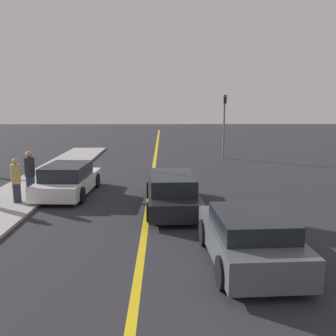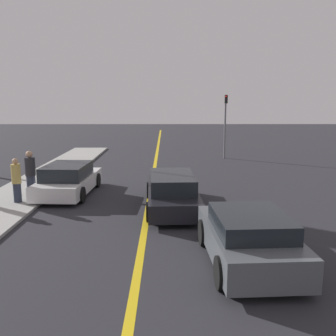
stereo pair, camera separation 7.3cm
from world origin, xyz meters
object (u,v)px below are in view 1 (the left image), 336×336
at_px(car_ahead_center, 172,192).
at_px(traffic_light, 224,120).
at_px(pedestrian_far_standing, 16,181).
at_px(pedestrian_by_sign, 30,173).
at_px(car_far_distant, 68,180).
at_px(car_near_right_lane, 249,238).

height_order(car_ahead_center, traffic_light, traffic_light).
distance_m(car_ahead_center, pedestrian_far_standing, 5.81).
relative_size(pedestrian_by_sign, traffic_light, 0.42).
distance_m(car_far_distant, pedestrian_far_standing, 2.17).
distance_m(car_far_distant, traffic_light, 12.64).
relative_size(car_near_right_lane, pedestrian_by_sign, 2.25).
relative_size(car_near_right_lane, car_ahead_center, 0.82).
bearing_deg(car_far_distant, traffic_light, 53.26).
distance_m(pedestrian_by_sign, traffic_light, 13.72).
bearing_deg(car_ahead_center, pedestrian_by_sign, 159.61).
bearing_deg(pedestrian_by_sign, traffic_light, 46.27).
bearing_deg(traffic_light, pedestrian_by_sign, -133.73).
distance_m(car_far_distant, pedestrian_by_sign, 1.52).
bearing_deg(traffic_light, car_far_distant, -129.53).
xyz_separation_m(pedestrian_by_sign, traffic_light, (9.42, 9.84, 1.59)).
bearing_deg(car_far_distant, pedestrian_by_sign, -169.11).
bearing_deg(traffic_light, car_near_right_lane, -96.86).
bearing_deg(car_near_right_lane, traffic_light, 80.05).
height_order(car_near_right_lane, pedestrian_far_standing, pedestrian_far_standing).
relative_size(car_ahead_center, pedestrian_far_standing, 2.92).
bearing_deg(car_ahead_center, car_far_distant, 151.68).
bearing_deg(pedestrian_far_standing, car_ahead_center, -5.42).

